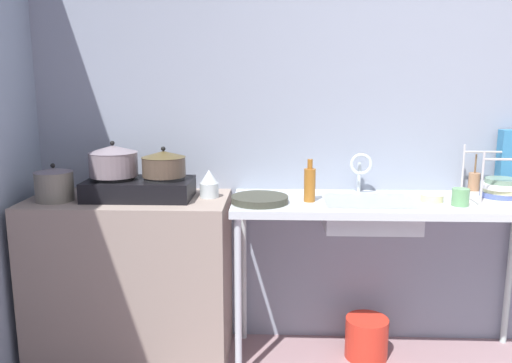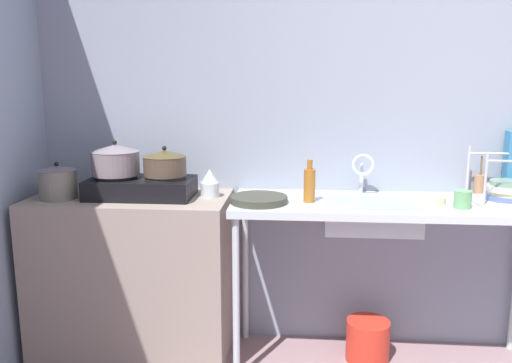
# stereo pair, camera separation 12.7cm
# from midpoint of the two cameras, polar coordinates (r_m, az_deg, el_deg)

# --- Properties ---
(wall_back) EXTENTS (5.52, 0.10, 2.62)m
(wall_back) POSITION_cam_midpoint_polar(r_m,az_deg,el_deg) (3.11, 19.88, 6.49)
(wall_back) COLOR #8790A1
(wall_back) RESTS_ON ground
(counter_concrete) EXTENTS (1.06, 0.53, 0.91)m
(counter_concrete) POSITION_cam_midpoint_polar(r_m,az_deg,el_deg) (2.97, -14.79, -10.37)
(counter_concrete) COLOR gray
(counter_concrete) RESTS_ON ground
(counter_sink) EXTENTS (1.62, 0.53, 0.91)m
(counter_sink) POSITION_cam_midpoint_polar(r_m,az_deg,el_deg) (2.78, 13.00, -3.52)
(counter_sink) COLOR silver
(counter_sink) RESTS_ON ground
(stove) EXTENTS (0.56, 0.31, 0.12)m
(stove) POSITION_cam_midpoint_polar(r_m,az_deg,el_deg) (2.81, -14.02, -0.70)
(stove) COLOR black
(stove) RESTS_ON counter_concrete
(pot_on_left_burner) EXTENTS (0.26, 0.26, 0.19)m
(pot_on_left_burner) POSITION_cam_midpoint_polar(r_m,az_deg,el_deg) (2.83, -16.76, 2.22)
(pot_on_left_burner) COLOR slate
(pot_on_left_burner) RESTS_ON stove
(pot_on_right_burner) EXTENTS (0.23, 0.23, 0.16)m
(pot_on_right_burner) POSITION_cam_midpoint_polar(r_m,az_deg,el_deg) (2.75, -11.48, 1.95)
(pot_on_right_burner) COLOR #4B3C2F
(pot_on_right_burner) RESTS_ON stove
(pot_beside_stove) EXTENTS (0.20, 0.20, 0.20)m
(pot_beside_stove) POSITION_cam_midpoint_polar(r_m,az_deg,el_deg) (2.89, -22.61, -0.29)
(pot_beside_stove) COLOR slate
(pot_beside_stove) RESTS_ON counter_concrete
(percolator) EXTENTS (0.10, 0.10, 0.15)m
(percolator) POSITION_cam_midpoint_polar(r_m,az_deg,el_deg) (2.77, -6.52, -0.27)
(percolator) COLOR silver
(percolator) RESTS_ON counter_concrete
(sink_basin) EXTENTS (0.48, 0.36, 0.14)m
(sink_basin) POSITION_cam_midpoint_polar(r_m,az_deg,el_deg) (2.75, 11.12, -3.52)
(sink_basin) COLOR silver
(sink_basin) RESTS_ON counter_sink
(faucet) EXTENTS (0.12, 0.07, 0.23)m
(faucet) POSITION_cam_midpoint_polar(r_m,az_deg,el_deg) (2.87, 10.26, 1.59)
(faucet) COLOR silver
(faucet) RESTS_ON counter_sink
(frying_pan) EXTENTS (0.29, 0.29, 0.04)m
(frying_pan) POSITION_cam_midpoint_polar(r_m,az_deg,el_deg) (2.64, -0.96, -2.00)
(frying_pan) COLOR #37392D
(frying_pan) RESTS_ON counter_sink
(dish_rack) EXTENTS (0.33, 0.29, 0.28)m
(dish_rack) POSITION_cam_midpoint_polar(r_m,az_deg,el_deg) (2.96, 24.32, -0.83)
(dish_rack) COLOR #BAB6B6
(dish_rack) RESTS_ON counter_sink
(cup_by_rack) EXTENTS (0.08, 0.08, 0.09)m
(cup_by_rack) POSITION_cam_midpoint_polar(r_m,az_deg,el_deg) (2.74, 20.45, -1.64)
(cup_by_rack) COLOR #649E64
(cup_by_rack) RESTS_ON counter_sink
(small_bowl_on_drainboard) EXTENTS (0.12, 0.12, 0.04)m
(small_bowl_on_drainboard) POSITION_cam_midpoint_polar(r_m,az_deg,el_deg) (2.79, 17.64, -1.77)
(small_bowl_on_drainboard) COLOR beige
(small_bowl_on_drainboard) RESTS_ON counter_sink
(bottle_by_sink) EXTENTS (0.06, 0.06, 0.22)m
(bottle_by_sink) POSITION_cam_midpoint_polar(r_m,az_deg,el_deg) (2.66, 4.60, -0.28)
(bottle_by_sink) COLOR #9D5E1F
(bottle_by_sink) RESTS_ON counter_sink
(utensil_jar) EXTENTS (0.06, 0.06, 0.22)m
(utensil_jar) POSITION_cam_midpoint_polar(r_m,az_deg,el_deg) (3.09, 21.90, -0.08)
(utensil_jar) COLOR #9B6E4D
(utensil_jar) RESTS_ON counter_sink
(bucket_on_floor) EXTENTS (0.24, 0.24, 0.23)m
(bucket_on_floor) POSITION_cam_midpoint_polar(r_m,az_deg,el_deg) (3.06, 10.91, -16.61)
(bucket_on_floor) COLOR red
(bucket_on_floor) RESTS_ON ground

